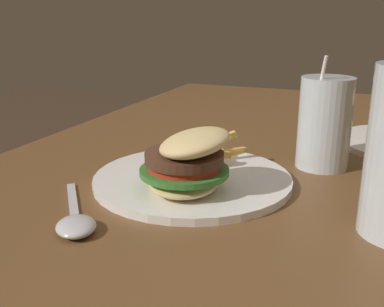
# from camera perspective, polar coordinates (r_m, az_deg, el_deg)

# --- Properties ---
(dining_table) EXTENTS (1.56, 1.08, 0.71)m
(dining_table) POSITION_cam_1_polar(r_m,az_deg,el_deg) (0.63, 19.26, -12.07)
(dining_table) COLOR brown
(dining_table) RESTS_ON ground_plane
(meal_plate_near) EXTENTS (0.27, 0.26, 0.09)m
(meal_plate_near) POSITION_cam_1_polar(r_m,az_deg,el_deg) (0.57, -0.19, -2.07)
(meal_plate_near) COLOR white
(meal_plate_near) RESTS_ON dining_table
(juice_glass) EXTENTS (0.08, 0.08, 0.16)m
(juice_glass) POSITION_cam_1_polar(r_m,az_deg,el_deg) (0.67, 16.40, 3.47)
(juice_glass) COLOR silver
(juice_glass) RESTS_ON dining_table
(spoon) EXTENTS (0.14, 0.12, 0.01)m
(spoon) POSITION_cam_1_polar(r_m,az_deg,el_deg) (0.49, -14.63, -8.58)
(spoon) COLOR silver
(spoon) RESTS_ON dining_table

